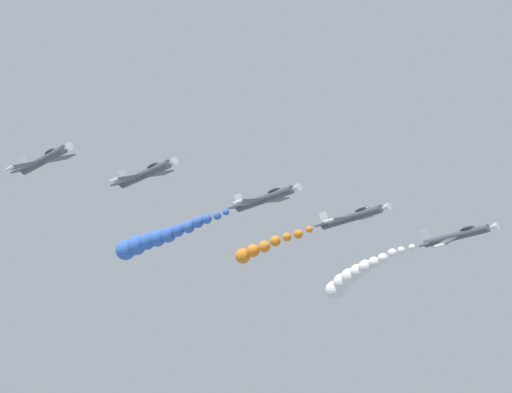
% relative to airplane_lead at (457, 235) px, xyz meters
% --- Properties ---
extents(airplane_lead, '(8.61, 10.35, 4.80)m').
position_rel_airplane_lead_xyz_m(airplane_lead, '(0.00, 0.00, 0.00)').
color(airplane_lead, '#474C56').
extents(smoke_trail_lead, '(3.82, 16.40, 4.98)m').
position_rel_airplane_lead_xyz_m(smoke_trail_lead, '(-1.17, -17.78, -1.87)').
color(smoke_trail_lead, white).
extents(airplane_left_inner, '(9.18, 10.35, 3.48)m').
position_rel_airplane_lead_xyz_m(airplane_left_inner, '(11.22, -8.60, 1.65)').
color(airplane_left_inner, '#474C56').
extents(smoke_trail_left_inner, '(2.74, 12.95, 3.06)m').
position_rel_airplane_lead_xyz_m(smoke_trail_left_inner, '(11.89, -24.04, 0.73)').
color(smoke_trail_left_inner, orange).
extents(airplane_right_inner, '(9.16, 10.35, 3.51)m').
position_rel_airplane_lead_xyz_m(airplane_right_inner, '(20.81, -15.04, 3.07)').
color(airplane_right_inner, '#474C56').
extents(smoke_trail_right_inner, '(5.39, 18.57, 4.30)m').
position_rel_airplane_lead_xyz_m(smoke_trail_right_inner, '(23.01, -34.31, 1.56)').
color(smoke_trail_right_inner, blue).
extents(airplane_left_outer, '(8.83, 10.35, 4.34)m').
position_rel_airplane_lead_xyz_m(airplane_left_outer, '(32.40, -24.57, 5.53)').
color(airplane_left_outer, '#474C56').
extents(airplane_right_outer, '(8.53, 10.35, 4.96)m').
position_rel_airplane_lead_xyz_m(airplane_right_outer, '(41.50, -33.27, 7.06)').
color(airplane_right_outer, '#474C56').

